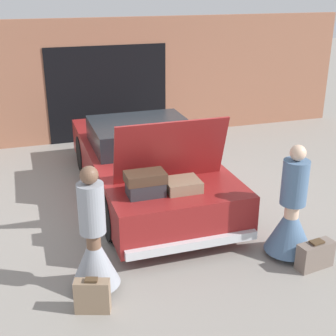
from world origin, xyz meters
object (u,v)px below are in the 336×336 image
Objects in this scene: car at (145,163)px; suitcase_beside_right_person at (315,255)px; person_left at (94,247)px; suitcase_beside_left_person at (92,296)px; person_right at (291,218)px.

suitcase_beside_right_person is at bearing -63.21° from car.
car is at bearing 144.43° from person_left.
person_left reaches higher than suitcase_beside_left_person.
person_left is 3.05× the size of suitcase_beside_right_person.
person_right is at bearing 112.18° from suitcase_beside_right_person.
suitcase_beside_left_person is at bearing -115.99° from car.
person_left is 2.89m from suitcase_beside_right_person.
person_right is (1.34, -2.57, -0.01)m from car.
suitcase_beside_left_person is at bearing 102.99° from person_right.
car reaches higher than suitcase_beside_left_person.
car is 2.92× the size of person_left.
car is 2.95× the size of person_right.
person_right is (2.67, -0.04, -0.01)m from person_left.
person_right is 3.64× the size of suitcase_beside_left_person.
person_left is (-1.33, -2.53, 0.00)m from car.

